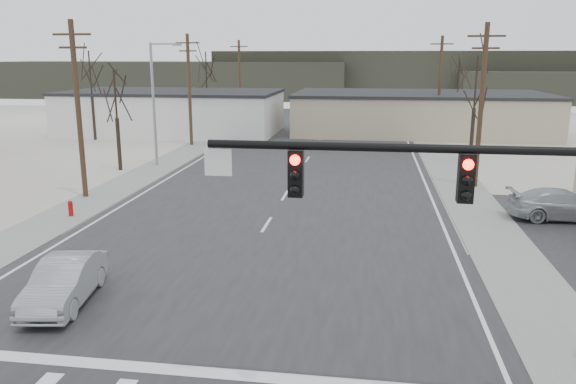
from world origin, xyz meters
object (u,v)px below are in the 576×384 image
fire_hydrant (71,208)px  sedan_crossing (64,282)px  car_far_b (300,120)px  car_parked_silver (563,205)px  traffic_signal_mast (518,224)px  car_far_a (352,122)px

fire_hydrant → sedan_crossing: bearing=-61.9°
car_far_b → car_parked_silver: 41.33m
traffic_signal_mast → car_far_b: size_ratio=2.34×
car_far_a → car_far_b: size_ratio=1.37×
fire_hydrant → car_far_b: size_ratio=0.23×
traffic_signal_mast → car_far_a: (-5.08, 52.41, -3.87)m
sedan_crossing → fire_hydrant: bearing=109.5°
traffic_signal_mast → car_far_a: bearing=95.5°
fire_hydrant → car_far_b: bearing=80.4°
car_far_a → car_far_b: (-6.19, 2.09, -0.11)m
fire_hydrant → car_far_b: 40.87m
car_far_a → car_far_b: car_far_a is taller
car_parked_silver → fire_hydrant: bearing=94.0°
car_far_a → car_parked_silver: car_far_a is taller
fire_hydrant → sedan_crossing: sedan_crossing is taller
traffic_signal_mast → car_far_a: size_ratio=1.71×
traffic_signal_mast → car_parked_silver: size_ratio=1.71×
traffic_signal_mast → sedan_crossing: size_ratio=2.00×
traffic_signal_mast → sedan_crossing: (-12.89, 4.48, -3.89)m
sedan_crossing → car_parked_silver: bearing=24.6°
sedan_crossing → car_far_b: sedan_crossing is taller
sedan_crossing → car_far_b: 50.05m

